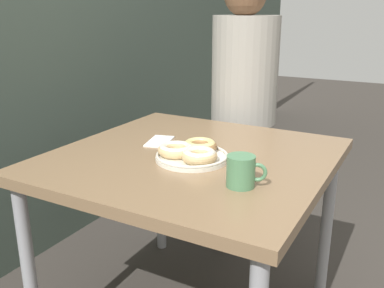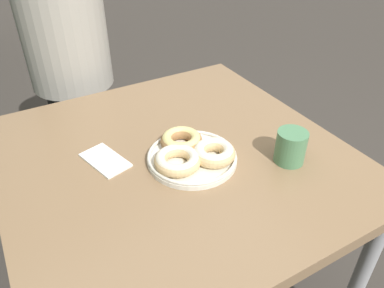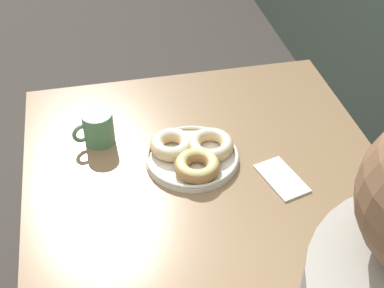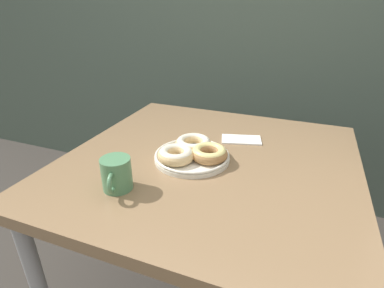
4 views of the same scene
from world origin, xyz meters
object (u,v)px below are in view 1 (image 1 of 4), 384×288
donut_plate (192,152)px  coffee_mug (242,171)px  person_figure (244,104)px  dining_table (192,173)px  napkin (159,141)px

donut_plate → coffee_mug: coffee_mug is taller
person_figure → dining_table: bearing=-172.1°
coffee_mug → dining_table: bearing=55.2°
person_figure → napkin: person_figure is taller
donut_plate → napkin: 0.25m
donut_plate → person_figure: size_ratio=0.19×
donut_plate → napkin: size_ratio=1.62×
coffee_mug → person_figure: size_ratio=0.08×
donut_plate → person_figure: 0.84m
donut_plate → person_figure: (0.83, 0.14, 0.00)m
donut_plate → person_figure: bearing=9.3°
donut_plate → person_figure: person_figure is taller
coffee_mug → person_figure: bearing=21.8°
dining_table → donut_plate: donut_plate is taller
donut_plate → coffee_mug: 0.29m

